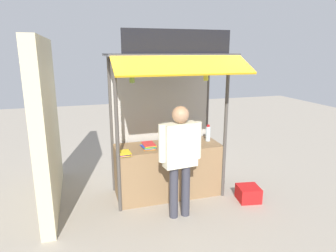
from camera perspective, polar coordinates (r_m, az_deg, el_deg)
ground_plane at (r=5.62m, az=0.00°, el=-12.83°), size 20.00×20.00×0.00m
stall_counter at (r=5.43m, az=0.00°, el=-8.42°), size 1.86×0.71×0.94m
stall_structure at (r=5.17m, az=-0.31°, el=4.95°), size 2.06×1.52×2.87m
water_bottle_back_left at (r=5.52m, az=7.70°, el=-1.41°), size 0.09×0.09×0.31m
water_bottle_left at (r=5.55m, az=2.51°, el=-1.43°), size 0.07×0.07×0.27m
water_bottle_mid_right at (r=5.69m, az=5.43°, el=-0.98°), size 0.08×0.08×0.29m
magazine_stack_rear_center at (r=5.11m, az=-3.79°, el=-3.80°), size 0.24×0.32×0.08m
magazine_stack_far_right at (r=4.86m, az=-8.39°, el=-5.18°), size 0.22×0.28×0.04m
banana_bunch_inner_right at (r=4.42m, az=-6.92°, el=9.09°), size 0.10×0.10×0.29m
banana_bunch_leftmost at (r=4.77m, az=7.27°, el=9.45°), size 0.10×0.10×0.29m
vendor_person at (r=4.50m, az=2.34°, el=-5.06°), size 0.68×0.27×1.78m
plastic_crate at (r=5.52m, az=15.19°, el=-12.41°), size 0.42×0.42×0.26m
neighbour_wall at (r=5.26m, az=-22.30°, el=0.22°), size 0.20×2.40×2.77m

